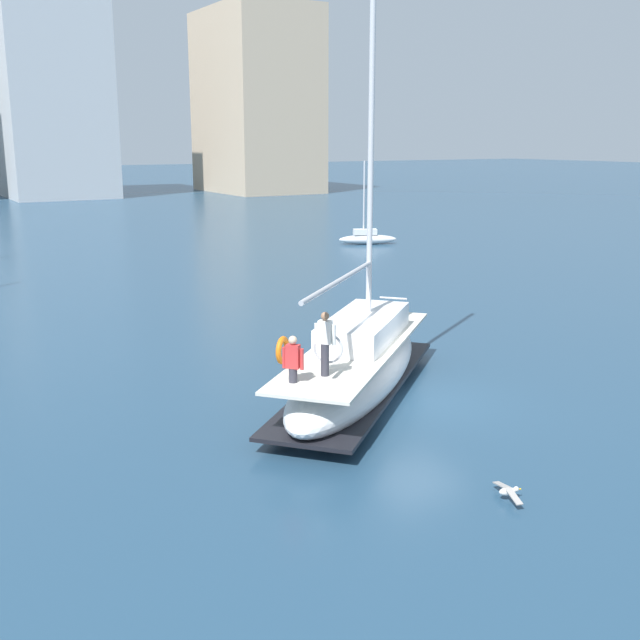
{
  "coord_description": "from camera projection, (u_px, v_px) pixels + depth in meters",
  "views": [
    {
      "loc": [
        -12.46,
        -15.84,
        7.01
      ],
      "look_at": [
        -1.25,
        3.08,
        1.8
      ],
      "focal_mm": 42.86,
      "sensor_mm": 36.0,
      "label": 1
    }
  ],
  "objects": [
    {
      "name": "seagull",
      "position": [
        508.0,
        491.0,
        15.2
      ],
      "size": [
        0.5,
        1.04,
        0.17
      ],
      "color": "silver",
      "rests_on": "ground"
    },
    {
      "name": "moored_sloop_far",
      "position": [
        367.0,
        238.0,
        52.36
      ],
      "size": [
        4.01,
        2.49,
        5.63
      ],
      "color": "silver",
      "rests_on": "ground"
    },
    {
      "name": "main_sailboat",
      "position": [
        357.0,
        365.0,
        21.2
      ],
      "size": [
        8.81,
        8.12,
        14.04
      ],
      "color": "white",
      "rests_on": "ground"
    },
    {
      "name": "waterfront_buildings",
      "position": [
        3.0,
        98.0,
        89.62
      ],
      "size": [
        80.39,
        21.92,
        27.03
      ],
      "color": "beige",
      "rests_on": "ground"
    },
    {
      "name": "ground_plane",
      "position": [
        416.0,
        400.0,
        21.05
      ],
      "size": [
        400.0,
        400.0,
        0.0
      ],
      "primitive_type": "plane",
      "color": "navy"
    }
  ]
}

